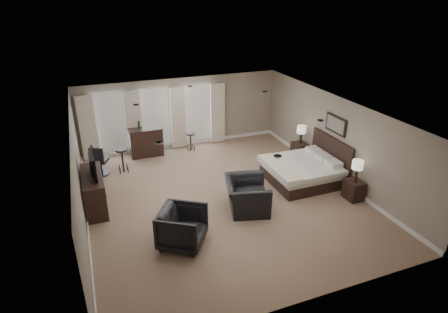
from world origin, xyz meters
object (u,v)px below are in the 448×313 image
object	(u,v)px
armchair_far	(182,226)
bar_counter	(146,142)
nightstand_near	(354,190)
armchair_near	(247,190)
lamp_near	(357,171)
dresser	(94,191)
desk_chair	(100,160)
bar_stool_right	(191,142)
tv	(91,173)
bar_stool_left	(123,161)
lamp_far	(301,135)
bed	(301,162)
nightstand_far	(300,151)

from	to	relation	value
armchair_far	bar_counter	bearing A→B (deg)	31.33
nightstand_near	armchair_near	world-z (taller)	armchair_near
lamp_near	dresser	bearing A→B (deg)	162.45
bar_counter	desk_chair	xyz separation A→B (m)	(-1.66, -0.98, -0.02)
dresser	armchair_far	distance (m)	3.05
armchair_near	desk_chair	bearing A→B (deg)	60.17
dresser	armchair_near	size ratio (longest dim) A/B	1.31
desk_chair	dresser	bearing A→B (deg)	105.59
nightstand_near	bar_stool_right	distance (m)	6.04
nightstand_near	bar_stool_right	bearing A→B (deg)	123.58
tv	armchair_near	world-z (taller)	armchair_near
dresser	bar_stool_left	bearing A→B (deg)	62.56
lamp_far	armchair_near	bearing A→B (deg)	-143.47
lamp_far	bar_stool_right	size ratio (longest dim) A/B	0.92
nightstand_near	armchair_far	bearing A→B (deg)	-177.04
tv	bar_stool_right	world-z (taller)	tv
lamp_far	desk_chair	world-z (taller)	lamp_far
bed	nightstand_far	world-z (taller)	bed
nightstand_near	lamp_far	distance (m)	2.97
tv	armchair_near	size ratio (longest dim) A/B	0.85
bar_stool_right	lamp_near	bearing A→B (deg)	-56.42
tv	bar_stool_left	size ratio (longest dim) A/B	1.35
lamp_near	dresser	world-z (taller)	lamp_near
bed	nightstand_far	size ratio (longest dim) A/B	3.43
dresser	armchair_near	bearing A→B (deg)	-22.12
bed	armchair_far	bearing A→B (deg)	-157.87
armchair_near	tv	bearing A→B (deg)	83.57
lamp_near	bar_stool_left	xyz separation A→B (m)	(-5.92, 4.12, -0.48)
nightstand_far	armchair_far	size ratio (longest dim) A/B	0.59
bar_stool_left	desk_chair	bearing A→B (deg)	171.17
lamp_far	armchair_near	size ratio (longest dim) A/B	0.49
bed	nightstand_near	size ratio (longest dim) A/B	3.67
nightstand_near	dresser	size ratio (longest dim) A/B	0.33
lamp_far	dresser	bearing A→B (deg)	-174.13
dresser	lamp_far	bearing A→B (deg)	5.87
nightstand_near	armchair_near	bearing A→B (deg)	168.51
dresser	armchair_far	size ratio (longest dim) A/B	1.65
dresser	desk_chair	world-z (taller)	desk_chair
lamp_far	dresser	size ratio (longest dim) A/B	0.38
dresser	desk_chair	size ratio (longest dim) A/B	1.69
lamp_far	armchair_near	world-z (taller)	lamp_far
bar_counter	bar_stool_right	bearing A→B (deg)	-6.27
bed	armchair_near	world-z (taller)	bed
lamp_near	desk_chair	xyz separation A→B (m)	(-6.61, 4.23, -0.38)
bed	nightstand_far	distance (m)	1.74
nightstand_far	dresser	size ratio (longest dim) A/B	0.36
bar_stool_left	bar_stool_right	size ratio (longest dim) A/B	1.19
bar_stool_right	tv	bearing A→B (deg)	-141.48
armchair_near	bar_stool_right	distance (m)	4.43
armchair_far	desk_chair	world-z (taller)	armchair_far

